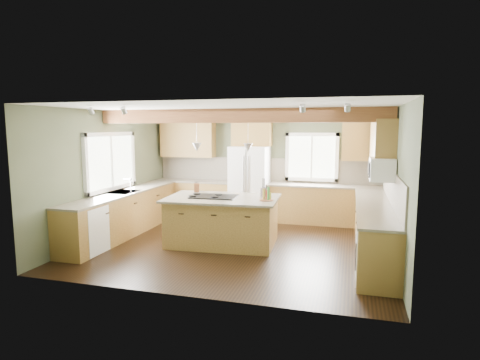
# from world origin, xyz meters

# --- Properties ---
(floor) EXTENTS (5.60, 5.60, 0.00)m
(floor) POSITION_xyz_m (0.00, 0.00, 0.00)
(floor) COLOR black
(floor) RESTS_ON ground
(ceiling) EXTENTS (5.60, 5.60, 0.00)m
(ceiling) POSITION_xyz_m (0.00, 0.00, 2.60)
(ceiling) COLOR silver
(ceiling) RESTS_ON wall_back
(wall_back) EXTENTS (5.60, 0.00, 5.60)m
(wall_back) POSITION_xyz_m (0.00, 2.50, 1.30)
(wall_back) COLOR #464F38
(wall_back) RESTS_ON ground
(wall_left) EXTENTS (0.00, 5.00, 5.00)m
(wall_left) POSITION_xyz_m (-2.80, 0.00, 1.30)
(wall_left) COLOR #464F38
(wall_left) RESTS_ON ground
(wall_right) EXTENTS (0.00, 5.00, 5.00)m
(wall_right) POSITION_xyz_m (2.80, 0.00, 1.30)
(wall_right) COLOR #464F38
(wall_right) RESTS_ON ground
(ceiling_beam) EXTENTS (5.55, 0.26, 0.26)m
(ceiling_beam) POSITION_xyz_m (0.00, -0.02, 2.47)
(ceiling_beam) COLOR brown
(ceiling_beam) RESTS_ON ceiling
(soffit_trim) EXTENTS (5.55, 0.20, 0.10)m
(soffit_trim) POSITION_xyz_m (0.00, 2.40, 2.54)
(soffit_trim) COLOR brown
(soffit_trim) RESTS_ON ceiling
(backsplash_back) EXTENTS (5.58, 0.03, 0.58)m
(backsplash_back) POSITION_xyz_m (0.00, 2.48, 1.21)
(backsplash_back) COLOR brown
(backsplash_back) RESTS_ON wall_back
(backsplash_right) EXTENTS (0.03, 3.70, 0.58)m
(backsplash_right) POSITION_xyz_m (2.78, 0.05, 1.21)
(backsplash_right) COLOR brown
(backsplash_right) RESTS_ON wall_right
(base_cab_back_left) EXTENTS (2.02, 0.60, 0.88)m
(base_cab_back_left) POSITION_xyz_m (-1.79, 2.20, 0.44)
(base_cab_back_left) COLOR brown
(base_cab_back_left) RESTS_ON floor
(counter_back_left) EXTENTS (2.06, 0.64, 0.04)m
(counter_back_left) POSITION_xyz_m (-1.79, 2.20, 0.90)
(counter_back_left) COLOR #464033
(counter_back_left) RESTS_ON base_cab_back_left
(base_cab_back_right) EXTENTS (2.62, 0.60, 0.88)m
(base_cab_back_right) POSITION_xyz_m (1.49, 2.20, 0.44)
(base_cab_back_right) COLOR brown
(base_cab_back_right) RESTS_ON floor
(counter_back_right) EXTENTS (2.66, 0.64, 0.04)m
(counter_back_right) POSITION_xyz_m (1.49, 2.20, 0.90)
(counter_back_right) COLOR #464033
(counter_back_right) RESTS_ON base_cab_back_right
(base_cab_left) EXTENTS (0.60, 3.70, 0.88)m
(base_cab_left) POSITION_xyz_m (-2.50, 0.05, 0.44)
(base_cab_left) COLOR brown
(base_cab_left) RESTS_ON floor
(counter_left) EXTENTS (0.64, 3.74, 0.04)m
(counter_left) POSITION_xyz_m (-2.50, 0.05, 0.90)
(counter_left) COLOR #464033
(counter_left) RESTS_ON base_cab_left
(base_cab_right) EXTENTS (0.60, 3.70, 0.88)m
(base_cab_right) POSITION_xyz_m (2.50, 0.05, 0.44)
(base_cab_right) COLOR brown
(base_cab_right) RESTS_ON floor
(counter_right) EXTENTS (0.64, 3.74, 0.04)m
(counter_right) POSITION_xyz_m (2.50, 0.05, 0.90)
(counter_right) COLOR #464033
(counter_right) RESTS_ON base_cab_right
(upper_cab_back_left) EXTENTS (1.40, 0.35, 0.90)m
(upper_cab_back_left) POSITION_xyz_m (-1.99, 2.33, 1.95)
(upper_cab_back_left) COLOR brown
(upper_cab_back_left) RESTS_ON wall_back
(upper_cab_over_fridge) EXTENTS (0.96, 0.35, 0.70)m
(upper_cab_over_fridge) POSITION_xyz_m (-0.30, 2.33, 2.15)
(upper_cab_over_fridge) COLOR brown
(upper_cab_over_fridge) RESTS_ON wall_back
(upper_cab_right) EXTENTS (0.35, 2.20, 0.90)m
(upper_cab_right) POSITION_xyz_m (2.62, 0.90, 1.95)
(upper_cab_right) COLOR brown
(upper_cab_right) RESTS_ON wall_right
(upper_cab_back_corner) EXTENTS (0.90, 0.35, 0.90)m
(upper_cab_back_corner) POSITION_xyz_m (2.30, 2.33, 1.95)
(upper_cab_back_corner) COLOR brown
(upper_cab_back_corner) RESTS_ON wall_back
(window_left) EXTENTS (0.04, 1.60, 1.05)m
(window_left) POSITION_xyz_m (-2.78, 0.05, 1.55)
(window_left) COLOR white
(window_left) RESTS_ON wall_left
(window_back) EXTENTS (1.10, 0.04, 1.00)m
(window_back) POSITION_xyz_m (1.15, 2.48, 1.55)
(window_back) COLOR white
(window_back) RESTS_ON wall_back
(sink) EXTENTS (0.50, 0.65, 0.03)m
(sink) POSITION_xyz_m (-2.50, 0.05, 0.91)
(sink) COLOR #262628
(sink) RESTS_ON counter_left
(faucet) EXTENTS (0.02, 0.02, 0.28)m
(faucet) POSITION_xyz_m (-2.32, 0.05, 1.05)
(faucet) COLOR #B2B2B7
(faucet) RESTS_ON sink
(dishwasher) EXTENTS (0.60, 0.60, 0.84)m
(dishwasher) POSITION_xyz_m (-2.49, -1.25, 0.43)
(dishwasher) COLOR white
(dishwasher) RESTS_ON floor
(oven) EXTENTS (0.60, 0.72, 0.84)m
(oven) POSITION_xyz_m (2.49, -1.25, 0.43)
(oven) COLOR white
(oven) RESTS_ON floor
(microwave) EXTENTS (0.40, 0.70, 0.38)m
(microwave) POSITION_xyz_m (2.58, -0.05, 1.55)
(microwave) COLOR white
(microwave) RESTS_ON wall_right
(pendant_left) EXTENTS (0.18, 0.18, 0.16)m
(pendant_left) POSITION_xyz_m (-0.80, -0.05, 1.88)
(pendant_left) COLOR #B2B2B7
(pendant_left) RESTS_ON ceiling
(pendant_right) EXTENTS (0.18, 0.18, 0.16)m
(pendant_right) POSITION_xyz_m (0.20, 0.01, 1.88)
(pendant_right) COLOR #B2B2B7
(pendant_right) RESTS_ON ceiling
(refrigerator) EXTENTS (0.90, 0.74, 1.80)m
(refrigerator) POSITION_xyz_m (-0.30, 2.12, 0.90)
(refrigerator) COLOR white
(refrigerator) RESTS_ON floor
(island) EXTENTS (2.08, 1.35, 0.88)m
(island) POSITION_xyz_m (-0.30, -0.02, 0.44)
(island) COLOR brown
(island) RESTS_ON floor
(island_top) EXTENTS (2.22, 1.49, 0.04)m
(island_top) POSITION_xyz_m (-0.30, -0.02, 0.90)
(island_top) COLOR #464033
(island_top) RESTS_ON island
(cooktop) EXTENTS (0.90, 0.63, 0.02)m
(cooktop) POSITION_xyz_m (-0.46, -0.03, 0.93)
(cooktop) COLOR black
(cooktop) RESTS_ON island_top
(knife_block) EXTENTS (0.13, 0.11, 0.18)m
(knife_block) POSITION_xyz_m (-1.01, 0.45, 1.01)
(knife_block) COLOR brown
(knife_block) RESTS_ON island_top
(utensil_crock) EXTENTS (0.12, 0.12, 0.16)m
(utensil_crock) POSITION_xyz_m (0.44, 0.29, 1.00)
(utensil_crock) COLOR #3E3531
(utensil_crock) RESTS_ON island_top
(bottle_tray) EXTENTS (0.30, 0.30, 0.24)m
(bottle_tray) POSITION_xyz_m (0.58, -0.11, 1.04)
(bottle_tray) COLOR brown
(bottle_tray) RESTS_ON island_top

